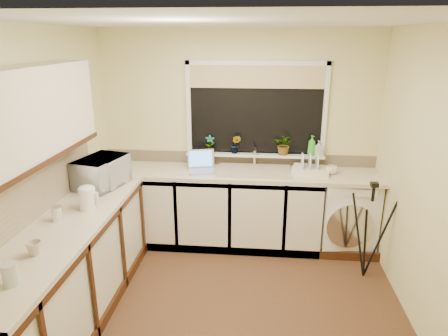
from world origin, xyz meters
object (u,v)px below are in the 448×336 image
Objects in this scene: steel_jar at (57,214)px; cup_left at (34,248)px; soap_bottle_clear at (318,148)px; glass_jug at (10,274)px; kettle at (87,199)px; microwave at (102,172)px; plant_a at (210,144)px; laptop at (202,165)px; cup_back at (331,170)px; tripod at (369,231)px; plant_d at (284,145)px; washing_machine at (344,212)px; soap_bottle_green at (312,145)px; dish_rack at (311,170)px; plant_b at (236,144)px.

steel_jar is 0.55m from cup_left.
soap_bottle_clear is at bearing 44.40° from cup_left.
kettle is at bearing 90.11° from glass_jug.
plant_a is (1.00, 0.81, 0.11)m from microwave.
cup_left is at bearing -128.35° from laptop.
glass_jug is 0.80× the size of soap_bottle_clear.
glass_jug is 1.71m from microwave.
plant_a is 1.41m from cup_back.
plant_d is at bearing 131.83° from tripod.
washing_machine is 0.80m from soap_bottle_clear.
washing_machine is at bearing -25.29° from soap_bottle_green.
dish_rack is 3.77× the size of cup_left.
dish_rack is 1.73× the size of soap_bottle_green.
plant_b is (-1.27, 0.19, 0.73)m from washing_machine.
steel_jar is 1.16× the size of cup_left.
soap_bottle_green reaches higher than soap_bottle_clear.
plant_a is at bearing -179.50° from plant_b.
steel_jar is at bearing -149.89° from cup_back.
plant_b is at bearing 179.31° from soap_bottle_clear.
glass_jug is at bearing -162.68° from microwave.
soap_bottle_clear is at bearing -0.69° from plant_b.
steel_jar is 2.82m from cup_back.
kettle is 2.24m from plant_d.
steel_jar is (-2.22, -1.43, 0.03)m from dish_rack.
plant_d is 1.99× the size of cup_back.
washing_machine is 1.47m from plant_b.
plant_a is at bearing -178.12° from dish_rack.
dish_rack is 2.24m from microwave.
plant_a is 1.73× the size of cup_back.
plant_b is (-1.39, 0.79, 0.65)m from tripod.
washing_machine is 4.12× the size of plant_a.
dish_rack is at bearing -12.82° from plant_b.
dish_rack is at bearing -116.55° from soap_bottle_clear.
dish_rack is 3.25× the size of steel_jar.
cup_left is at bearing -148.76° from washing_machine.
soap_bottle_green is 1.94× the size of cup_back.
glass_jug is at bearing -109.88° from plant_a.
steel_jar is (-0.15, 0.89, -0.01)m from glass_jug.
cup_back is at bearing 6.90° from dish_rack.
kettle is at bearing -156.61° from microwave.
cup_back is at bearing -8.66° from plant_a.
plant_a is at bearing 179.63° from plant_d.
steel_jar is at bearing -139.05° from laptop.
dish_rack is 0.75× the size of microwave.
dish_rack is at bearing -94.51° from soap_bottle_green.
steel_jar is at bearing -139.90° from plant_d.
soap_bottle_clear is at bearing -0.41° from plant_a.
soap_bottle_green is (1.17, 0.00, 0.01)m from plant_a.
dish_rack is at bearing -32.35° from plant_d.
steel_jar is at bearing -145.02° from soap_bottle_clear.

